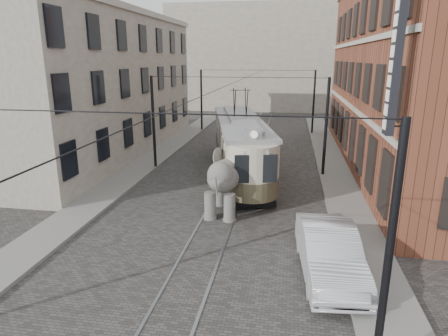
# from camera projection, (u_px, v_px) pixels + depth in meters

# --- Properties ---
(ground) EXTENTS (120.00, 120.00, 0.00)m
(ground) POSITION_uv_depth(u_px,v_px,m) (224.00, 206.00, 19.35)
(ground) COLOR #454240
(tram_rails) EXTENTS (1.54, 80.00, 0.02)m
(tram_rails) POSITION_uv_depth(u_px,v_px,m) (224.00, 206.00, 19.35)
(tram_rails) COLOR slate
(tram_rails) RESTS_ON ground
(sidewalk_right) EXTENTS (2.00, 60.00, 0.15)m
(sidewalk_right) POSITION_uv_depth(u_px,v_px,m) (349.00, 212.00, 18.38)
(sidewalk_right) COLOR slate
(sidewalk_right) RESTS_ON ground
(sidewalk_left) EXTENTS (2.00, 60.00, 0.15)m
(sidewalk_left) POSITION_uv_depth(u_px,v_px,m) (101.00, 197.00, 20.37)
(sidewalk_left) COLOR slate
(sidewalk_left) RESTS_ON ground
(brick_building) EXTENTS (8.00, 26.00, 12.00)m
(brick_building) POSITION_uv_depth(u_px,v_px,m) (420.00, 76.00, 24.51)
(brick_building) COLOR brown
(brick_building) RESTS_ON ground
(stucco_building) EXTENTS (7.00, 24.00, 10.00)m
(stucco_building) POSITION_uv_depth(u_px,v_px,m) (101.00, 87.00, 29.24)
(stucco_building) COLOR gray
(stucco_building) RESTS_ON ground
(distant_block) EXTENTS (28.00, 10.00, 14.00)m
(distant_block) POSITION_uv_depth(u_px,v_px,m) (271.00, 58.00, 55.41)
(distant_block) COLOR gray
(distant_block) RESTS_ON ground
(catenary) EXTENTS (11.00, 30.20, 6.00)m
(catenary) POSITION_uv_depth(u_px,v_px,m) (234.00, 129.00, 23.31)
(catenary) COLOR black
(catenary) RESTS_ON ground
(tram) EXTENTS (5.62, 13.46, 5.23)m
(tram) POSITION_uv_depth(u_px,v_px,m) (240.00, 132.00, 24.43)
(tram) COLOR #C2B69D
(tram) RESTS_ON ground
(elephant) EXTENTS (2.92, 4.81, 2.82)m
(elephant) POSITION_uv_depth(u_px,v_px,m) (225.00, 184.00, 18.18)
(elephant) COLOR #65635D
(elephant) RESTS_ON ground
(parked_car) EXTENTS (2.23, 5.22, 1.67)m
(parked_car) POSITION_uv_depth(u_px,v_px,m) (329.00, 252.00, 13.04)
(parked_car) COLOR #B6B5BA
(parked_car) RESTS_ON ground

